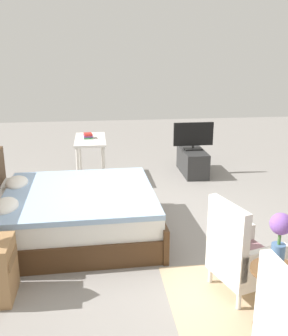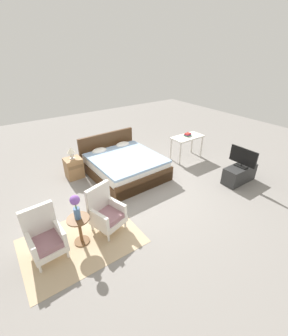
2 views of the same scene
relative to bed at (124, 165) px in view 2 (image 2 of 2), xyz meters
The scene contains 13 objects.
ground_plane 1.02m from the bed, 86.90° to the right, with size 16.00×16.00×0.00m, color gray.
floor_rug 2.60m from the bed, 138.50° to the right, with size 2.10×1.50×0.01m.
bed is the anchor object (origin of this frame).
armchair_by_window_left 3.01m from the bed, 146.59° to the right, with size 0.57×0.57×0.92m.
armchair_by_window_right 2.16m from the bed, 129.91° to the right, with size 0.67×0.67×0.92m.
side_table 2.60m from the bed, 138.30° to the right, with size 0.40×0.40×0.56m.
flower_vase 2.65m from the bed, 138.30° to the right, with size 0.17×0.17×0.48m.
nightstand 1.36m from the bed, 151.62° to the left, with size 0.44×0.41×0.56m.
table_lamp 1.44m from the bed, 151.59° to the left, with size 0.22×0.22×0.33m.
tv_stand 3.12m from the bed, 42.47° to the right, with size 0.96×0.40×0.45m.
tv_flatscreen 3.15m from the bed, 42.44° to the right, with size 0.20×0.73×0.50m.
vanity_desk 2.21m from the bed, ahead, with size 1.04×0.52×0.74m.
book_stack 2.27m from the bed, ahead, with size 0.21×0.17×0.08m.
Camera 2 is at (-2.79, -3.89, 3.20)m, focal length 24.00 mm.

